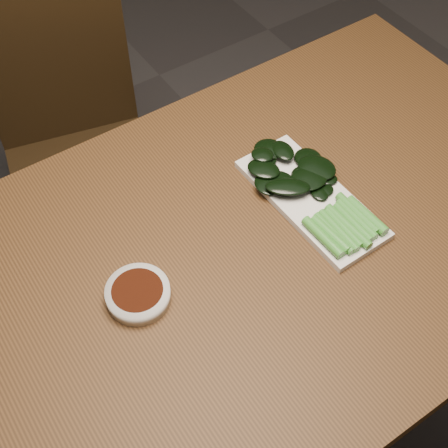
% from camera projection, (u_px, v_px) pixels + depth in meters
% --- Properties ---
extents(ground, '(6.00, 6.00, 0.00)m').
position_uv_depth(ground, '(231.00, 410.00, 1.70)').
color(ground, '#312E2F').
rests_on(ground, ground).
extents(table, '(1.40, 0.80, 0.75)m').
position_uv_depth(table, '(235.00, 275.00, 1.16)').
color(table, '#462B14').
rests_on(table, ground).
extents(chair_far, '(0.45, 0.45, 0.89)m').
position_uv_depth(chair_far, '(77.00, 145.00, 1.64)').
color(chair_far, black).
rests_on(chair_far, ground).
extents(sauce_bowl, '(0.11, 0.11, 0.03)m').
position_uv_depth(sauce_bowl, '(138.00, 294.00, 1.03)').
color(sauce_bowl, silver).
rests_on(sauce_bowl, table).
extents(serving_plate, '(0.14, 0.31, 0.01)m').
position_uv_depth(serving_plate, '(311.00, 199.00, 1.17)').
color(serving_plate, silver).
rests_on(serving_plate, table).
extents(gai_lan, '(0.17, 0.33, 0.03)m').
position_uv_depth(gai_lan, '(311.00, 190.00, 1.16)').
color(gai_lan, '#449332').
rests_on(gai_lan, serving_plate).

